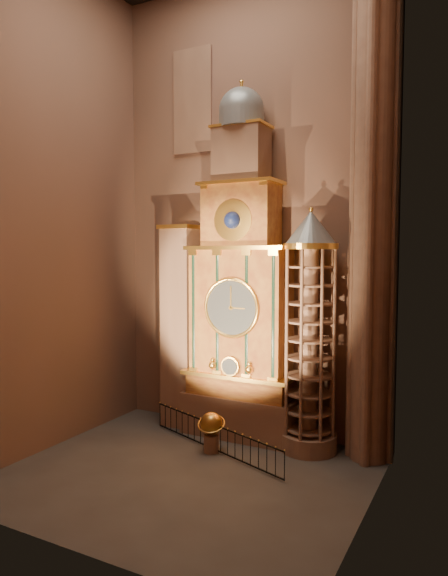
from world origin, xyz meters
The scene contains 11 objects.
floor centered at (0.00, 0.00, 0.00)m, with size 14.00×14.00×0.00m, color #383330.
wall_back centered at (0.00, 6.00, 11.00)m, with size 22.00×22.00×0.00m, color brown.
wall_left centered at (-7.00, 0.00, 11.00)m, with size 22.00×22.00×0.00m, color brown.
wall_right centered at (7.00, 0.00, 11.00)m, with size 22.00×22.00×0.00m, color brown.
astronomical_clock centered at (0.00, 4.96, 6.68)m, with size 5.60×2.41×16.70m.
portrait_tower centered at (-3.40, 4.98, 5.15)m, with size 1.80×1.60×10.20m.
stair_turret centered at (3.50, 4.70, 5.27)m, with size 2.50×2.50×10.80m.
gothic_pier centered at (6.10, 5.00, 11.00)m, with size 2.04×2.04×22.00m.
stained_glass_window centered at (-3.20, 5.92, 16.50)m, with size 2.20×0.14×5.20m.
celestial_globe centered at (-0.24, 2.49, 1.07)m, with size 1.48×1.43×1.78m.
iron_railing centered at (-0.20, 2.63, 0.64)m, with size 7.85×3.02×1.17m.
Camera 1 is at (10.54, -16.89, 8.85)m, focal length 32.00 mm.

